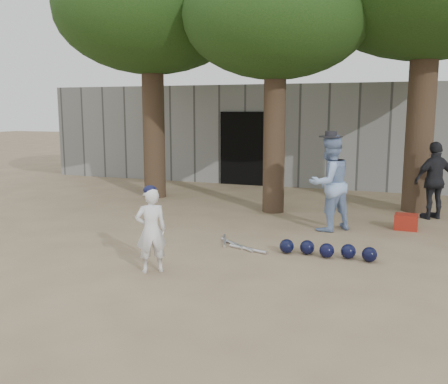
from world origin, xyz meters
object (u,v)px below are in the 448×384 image
at_px(boy_player, 151,230).
at_px(spectator_blue, 329,183).
at_px(red_bag, 406,222).
at_px(spectator_dark, 435,180).

height_order(boy_player, spectator_blue, spectator_blue).
height_order(boy_player, red_bag, boy_player).
relative_size(spectator_dark, red_bag, 3.87).
height_order(spectator_blue, spectator_dark, spectator_blue).
xyz_separation_m(boy_player, spectator_blue, (1.97, 3.35, 0.30)).
relative_size(boy_player, red_bag, 2.88).
bearing_deg(boy_player, spectator_blue, -158.45).
relative_size(boy_player, spectator_blue, 0.67).
bearing_deg(boy_player, red_bag, -168.86).
height_order(spectator_blue, red_bag, spectator_blue).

